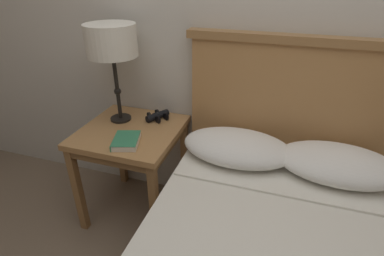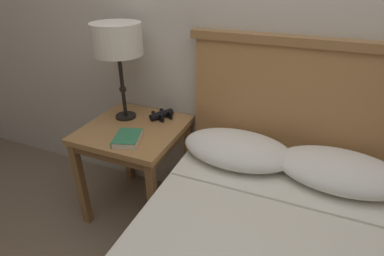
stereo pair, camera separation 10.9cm
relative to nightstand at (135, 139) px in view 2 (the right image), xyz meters
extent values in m
cube|color=beige|center=(0.71, 0.32, 0.75)|extent=(8.00, 0.06, 2.60)
cube|color=#AD7A47|center=(0.00, 0.00, 0.07)|extent=(0.58, 0.58, 0.04)
cube|color=brown|center=(0.00, 0.00, 0.02)|extent=(0.55, 0.55, 0.05)
cube|color=olive|center=(-0.26, -0.25, -0.25)|extent=(0.04, 0.04, 0.60)
cube|color=olive|center=(0.25, -0.25, -0.25)|extent=(0.04, 0.04, 0.60)
cube|color=olive|center=(-0.26, 0.26, -0.25)|extent=(0.04, 0.04, 0.60)
cube|color=olive|center=(0.25, 0.26, -0.25)|extent=(0.04, 0.04, 0.60)
cube|color=white|center=(0.91, -0.10, 0.00)|extent=(1.08, 0.28, 0.01)
cube|color=#AD7A47|center=(0.91, 0.25, 0.02)|extent=(1.18, 0.06, 1.15)
cube|color=olive|center=(0.91, 0.25, 0.62)|extent=(1.23, 0.10, 0.04)
ellipsoid|color=white|center=(0.65, 0.01, 0.07)|extent=(0.60, 0.36, 0.15)
ellipsoid|color=white|center=(1.16, 0.01, 0.07)|extent=(0.60, 0.36, 0.15)
cylinder|color=black|center=(-0.12, 0.10, 0.09)|extent=(0.13, 0.13, 0.01)
cylinder|color=black|center=(-0.12, 0.10, 0.30)|extent=(0.02, 0.02, 0.39)
sphere|color=black|center=(-0.12, 0.10, 0.28)|extent=(0.04, 0.04, 0.04)
cylinder|color=silver|center=(-0.12, 0.10, 0.58)|extent=(0.29, 0.29, 0.18)
cube|color=silver|center=(0.06, -0.16, 0.10)|extent=(0.18, 0.21, 0.03)
cube|color=#337F56|center=(0.06, -0.16, 0.12)|extent=(0.18, 0.21, 0.00)
cube|color=#337F56|center=(0.00, -0.18, 0.10)|extent=(0.06, 0.17, 0.03)
cylinder|color=black|center=(0.09, 0.15, 0.11)|extent=(0.09, 0.10, 0.04)
cylinder|color=black|center=(0.13, 0.12, 0.11)|extent=(0.05, 0.03, 0.05)
cylinder|color=black|center=(0.05, 0.17, 0.11)|extent=(0.04, 0.03, 0.04)
cylinder|color=black|center=(0.12, 0.20, 0.11)|extent=(0.09, 0.10, 0.04)
cylinder|color=black|center=(0.16, 0.18, 0.11)|extent=(0.05, 0.03, 0.05)
cylinder|color=black|center=(0.08, 0.23, 0.11)|extent=(0.04, 0.03, 0.04)
cube|color=black|center=(0.10, 0.18, 0.12)|extent=(0.07, 0.06, 0.01)
cylinder|color=black|center=(0.10, 0.18, 0.12)|extent=(0.02, 0.02, 0.02)
camera|label=1|loc=(0.85, -1.39, 0.95)|focal=28.00mm
camera|label=2|loc=(0.95, -1.35, 0.95)|focal=28.00mm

